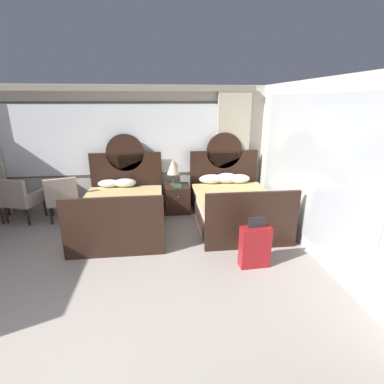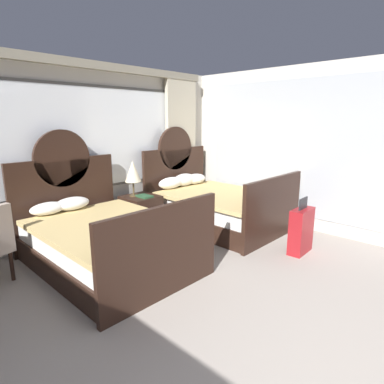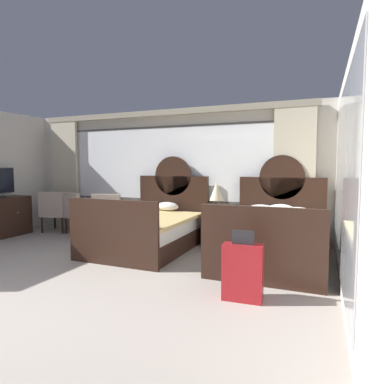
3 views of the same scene
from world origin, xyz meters
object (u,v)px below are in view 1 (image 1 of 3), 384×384
object	(u,v)px
table_lamp_on_nightstand	(173,167)
armchair_by_window_centre	(21,198)
nightstand_between_beds	(177,198)
armchair_by_window_left	(62,196)
suitcase_on_floor	(255,247)
bed_near_window	(123,210)
book_on_nightstand	(177,186)
bed_near_mirror	(234,205)

from	to	relation	value
table_lamp_on_nightstand	armchair_by_window_centre	world-z (taller)	table_lamp_on_nightstand
nightstand_between_beds	armchair_by_window_left	size ratio (longest dim) A/B	0.65
table_lamp_on_nightstand	suitcase_on_floor	distance (m)	2.72
bed_near_window	table_lamp_on_nightstand	size ratio (longest dim) A/B	3.75
book_on_nightstand	armchair_by_window_centre	world-z (taller)	armchair_by_window_centre
nightstand_between_beds	table_lamp_on_nightstand	xyz separation A→B (m)	(-0.08, 0.07, 0.71)
book_on_nightstand	armchair_by_window_centre	bearing A→B (deg)	-178.63
nightstand_between_beds	bed_near_window	bearing A→B (deg)	-147.61
bed_near_window	armchair_by_window_left	world-z (taller)	bed_near_window
bed_near_mirror	armchair_by_window_left	xyz separation A→B (m)	(-3.48, 0.50, 0.15)
nightstand_between_beds	suitcase_on_floor	size ratio (longest dim) A/B	0.76
bed_near_mirror	nightstand_between_beds	bearing A→B (deg)	148.19
bed_near_window	nightstand_between_beds	xyz separation A→B (m)	(1.11, 0.70, -0.05)
bed_near_window	book_on_nightstand	bearing A→B (deg)	28.20
bed_near_mirror	table_lamp_on_nightstand	bearing A→B (deg)	147.23
nightstand_between_beds	armchair_by_window_left	distance (m)	2.39
armchair_by_window_centre	suitcase_on_floor	xyz separation A→B (m)	(4.17, -2.15, -0.19)
book_on_nightstand	table_lamp_on_nightstand	bearing A→B (deg)	113.10
armchair_by_window_left	armchair_by_window_centre	xyz separation A→B (m)	(-0.81, 0.00, 0.00)
nightstand_between_beds	suitcase_on_floor	world-z (taller)	suitcase_on_floor
book_on_nightstand	nightstand_between_beds	bearing A→B (deg)	91.18
armchair_by_window_left	suitcase_on_floor	distance (m)	4.00
bed_near_window	bed_near_mirror	world-z (taller)	same
bed_near_mirror	book_on_nightstand	xyz separation A→B (m)	(-1.10, 0.58, 0.26)
bed_near_mirror	armchair_by_window_centre	distance (m)	4.32
bed_near_window	suitcase_on_floor	size ratio (longest dim) A/B	2.79
book_on_nightstand	armchair_by_window_left	bearing A→B (deg)	-178.16
armchair_by_window_centre	table_lamp_on_nightstand	bearing A→B (deg)	4.76
book_on_nightstand	armchair_by_window_left	distance (m)	2.38
nightstand_between_beds	suitcase_on_floor	xyz separation A→B (m)	(1.00, -2.33, 0.02)
armchair_by_window_left	armchair_by_window_centre	size ratio (longest dim) A/B	1.00
suitcase_on_floor	table_lamp_on_nightstand	bearing A→B (deg)	113.97
bed_near_mirror	nightstand_between_beds	size ratio (longest dim) A/B	3.67
bed_near_window	armchair_by_window_centre	size ratio (longest dim) A/B	2.38
bed_near_mirror	table_lamp_on_nightstand	xyz separation A→B (m)	(-1.18, 0.76, 0.65)
bed_near_window	armchair_by_window_centre	xyz separation A→B (m)	(-2.07, 0.52, 0.16)
armchair_by_window_centre	bed_near_window	bearing A→B (deg)	-14.12
nightstand_between_beds	armchair_by_window_left	world-z (taller)	armchair_by_window_left
nightstand_between_beds	table_lamp_on_nightstand	distance (m)	0.72
table_lamp_on_nightstand	armchair_by_window_centre	bearing A→B (deg)	-175.24
bed_near_mirror	suitcase_on_floor	bearing A→B (deg)	-93.84
table_lamp_on_nightstand	suitcase_on_floor	xyz separation A→B (m)	(1.07, -2.41, -0.69)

